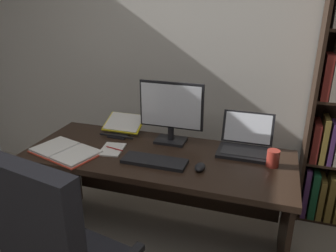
# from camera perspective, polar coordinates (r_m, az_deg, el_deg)

# --- Properties ---
(wall_back) EXTENTS (5.32, 0.12, 2.79)m
(wall_back) POSITION_cam_1_polar(r_m,az_deg,el_deg) (2.98, 4.97, 14.64)
(wall_back) COLOR beige
(wall_back) RESTS_ON ground
(desk) EXTENTS (1.81, 0.71, 0.74)m
(desk) POSITION_cam_1_polar(r_m,az_deg,el_deg) (2.43, -1.08, -8.21)
(desk) COLOR black
(desk) RESTS_ON ground
(monitor) EXTENTS (0.47, 0.16, 0.45)m
(monitor) POSITION_cam_1_polar(r_m,az_deg,el_deg) (2.38, 0.55, 2.32)
(monitor) COLOR black
(monitor) RESTS_ON desk
(laptop) EXTENTS (0.36, 0.32, 0.24)m
(laptop) POSITION_cam_1_polar(r_m,az_deg,el_deg) (2.36, 13.09, -3.01)
(laptop) COLOR black
(laptop) RESTS_ON desk
(keyboard) EXTENTS (0.42, 0.15, 0.02)m
(keyboard) POSITION_cam_1_polar(r_m,az_deg,el_deg) (2.16, -2.34, -6.04)
(keyboard) COLOR black
(keyboard) RESTS_ON desk
(computer_mouse) EXTENTS (0.06, 0.10, 0.04)m
(computer_mouse) POSITION_cam_1_polar(r_m,az_deg,el_deg) (2.08, 5.50, -7.01)
(computer_mouse) COLOR black
(computer_mouse) RESTS_ON desk
(reading_stand_with_book) EXTENTS (0.30, 0.27, 0.12)m
(reading_stand_with_book) POSITION_cam_1_polar(r_m,az_deg,el_deg) (2.64, -7.68, 0.21)
(reading_stand_with_book) COLOR black
(reading_stand_with_book) RESTS_ON desk
(open_binder) EXTENTS (0.52, 0.40, 0.02)m
(open_binder) POSITION_cam_1_polar(r_m,az_deg,el_deg) (2.39, -17.13, -4.15)
(open_binder) COLOR #DB422D
(open_binder) RESTS_ON desk
(notepad) EXTENTS (0.18, 0.23, 0.01)m
(notepad) POSITION_cam_1_polar(r_m,az_deg,el_deg) (2.36, -9.56, -3.97)
(notepad) COLOR silver
(notepad) RESTS_ON desk
(pen) EXTENTS (0.14, 0.04, 0.01)m
(pen) POSITION_cam_1_polar(r_m,az_deg,el_deg) (2.35, -9.14, -3.84)
(pen) COLOR maroon
(pen) RESTS_ON notepad
(coffee_mug) EXTENTS (0.08, 0.08, 0.11)m
(coffee_mug) POSITION_cam_1_polar(r_m,az_deg,el_deg) (2.20, 17.52, -5.29)
(coffee_mug) COLOR maroon
(coffee_mug) RESTS_ON desk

